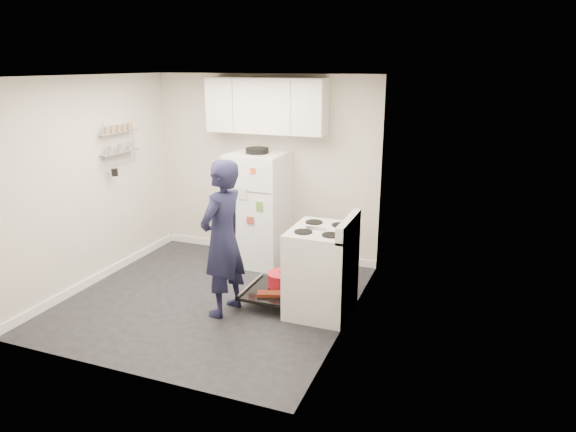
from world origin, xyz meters
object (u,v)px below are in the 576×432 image
at_px(refrigerator, 258,209).
at_px(person, 223,239).
at_px(open_oven_door, 276,285).
at_px(electric_range, 320,271).

height_order(refrigerator, person, person).
xyz_separation_m(open_oven_door, person, (-0.42, -0.46, 0.65)).
height_order(electric_range, person, person).
bearing_deg(electric_range, person, -157.74).
relative_size(open_oven_door, refrigerator, 0.44).
bearing_deg(open_oven_door, person, -132.45).
relative_size(electric_range, open_oven_door, 1.57).
xyz_separation_m(electric_range, person, (-0.96, -0.39, 0.38)).
xyz_separation_m(electric_range, refrigerator, (-1.22, 1.10, 0.29)).
bearing_deg(open_oven_door, electric_range, -6.35).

